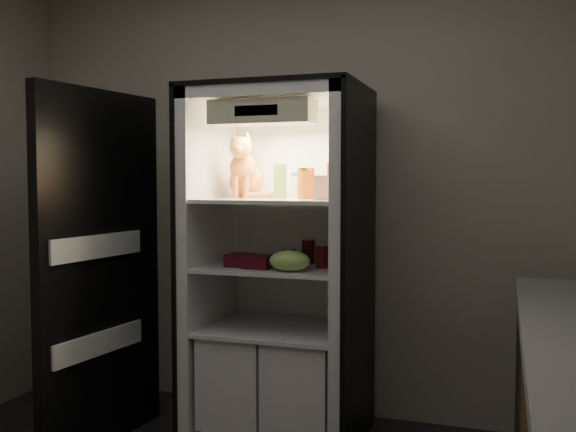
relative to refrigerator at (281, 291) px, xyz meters
name	(u,v)px	position (x,y,z in m)	size (l,w,h in m)	color
room_shell	(141,110)	(0.00, -1.38, 0.83)	(3.60, 3.60, 3.60)	white
refrigerator	(281,291)	(0.00, 0.00, 0.00)	(0.90, 0.72, 1.88)	white
fridge_door	(101,271)	(-0.85, -0.41, 0.12)	(0.17, 0.87, 1.85)	black
tabby_cat	(245,173)	(-0.22, 0.03, 0.63)	(0.32, 0.35, 0.36)	#D8541B
parmesan_shaker	(280,181)	(-0.01, 0.01, 0.59)	(0.07, 0.07, 0.18)	green
mayo_tub	(300,185)	(0.07, 0.12, 0.57)	(0.10, 0.10, 0.14)	white
salsa_jar	(306,183)	(0.15, -0.05, 0.58)	(0.09, 0.09, 0.16)	#9A250E
pepper_jar	(338,179)	(0.31, 0.02, 0.60)	(0.12, 0.12, 0.20)	#A81618
cream_carton	(323,188)	(0.28, -0.18, 0.56)	(0.07, 0.07, 0.12)	silver
soda_can_a	(308,251)	(0.14, 0.05, 0.21)	(0.07, 0.07, 0.13)	black
soda_can_b	(334,255)	(0.30, -0.02, 0.21)	(0.07, 0.07, 0.12)	black
soda_can_c	(322,256)	(0.26, -0.10, 0.21)	(0.06, 0.06, 0.12)	black
condiment_jar	(289,256)	(0.05, -0.02, 0.19)	(0.07, 0.07, 0.09)	#582C19
grape_bag	(290,261)	(0.14, -0.27, 0.20)	(0.21, 0.15, 0.10)	#91BE58
berry_box_left	(240,260)	(-0.16, -0.19, 0.18)	(0.13, 0.13, 0.07)	#470B17
berry_box_right	(258,262)	(-0.05, -0.22, 0.18)	(0.13, 0.13, 0.07)	#470B17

